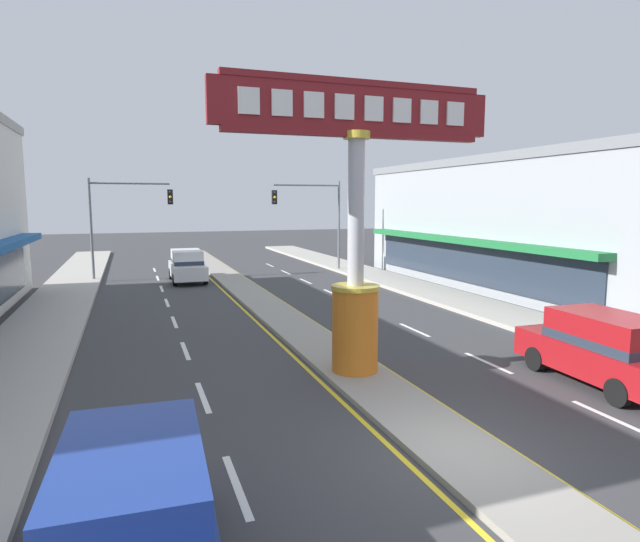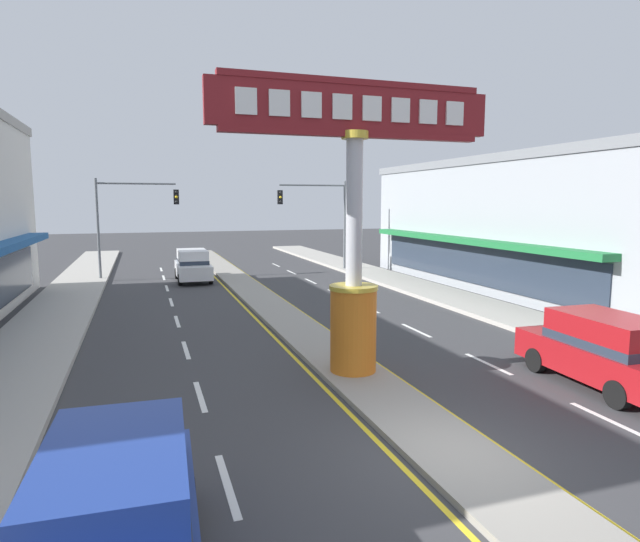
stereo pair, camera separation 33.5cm
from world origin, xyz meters
The scene contains 12 objects.
ground_plane centered at (0.00, 0.00, 0.00)m, with size 160.00×160.00×0.00m, color #3A3A3D.
median_strip centered at (0.00, 18.00, 0.07)m, with size 1.82×52.00×0.14m, color gray.
sidewalk_left centered at (-9.00, 16.00, 0.09)m, with size 2.97×60.00×0.18m, color #ADA89E.
sidewalk_right centered at (9.00, 16.00, 0.09)m, with size 2.97×60.00×0.18m, color #ADA89E.
lane_markings centered at (0.00, 16.65, 0.00)m, with size 8.56×52.00×0.01m.
district_sign centered at (0.00, 5.10, 3.99)m, with size 7.80×1.33×7.81m.
storefront_right centered at (14.69, 16.25, 3.59)m, with size 7.98×22.94×7.18m.
traffic_light_left_side centered at (-6.15, 26.51, 4.25)m, with size 4.86×0.46×6.20m.
traffic_light_right_side centered at (6.15, 26.24, 4.25)m, with size 4.86×0.46×6.20m.
suv_near_right_lane centered at (5.86, 2.21, 0.98)m, with size 2.10×4.67×1.90m.
suv_far_right_lane centered at (-2.56, 24.70, 0.98)m, with size 1.97×4.60×1.90m.
suv_near_left_lane centered at (-5.86, -1.82, 0.98)m, with size 2.12×4.68×1.90m.
Camera 2 is at (-5.42, -8.22, 4.79)m, focal length 29.97 mm.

